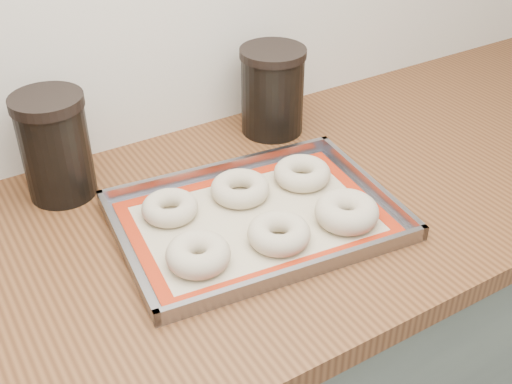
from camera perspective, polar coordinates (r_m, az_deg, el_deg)
countertop at (r=1.05m, az=-10.92°, el=-6.15°), size 3.06×0.68×0.04m
baking_tray at (r=1.08m, az=-0.00°, el=-2.33°), size 0.49×0.38×0.03m
baking_mat at (r=1.08m, az=-0.00°, el=-2.41°), size 0.45×0.34×0.00m
bagel_front_left at (r=0.98m, az=-5.16°, el=-5.54°), size 0.11×0.11×0.04m
bagel_front_mid at (r=1.02m, az=2.05°, el=-3.68°), size 0.12×0.12×0.04m
bagel_front_right at (r=1.07m, az=8.07°, el=-1.75°), size 0.13×0.13×0.04m
bagel_back_left at (r=1.09m, az=-7.66°, el=-1.39°), size 0.13×0.13×0.03m
bagel_back_mid at (r=1.13m, az=-1.42°, el=0.31°), size 0.11×0.11×0.03m
bagel_back_right at (r=1.17m, az=4.12°, el=1.68°), size 0.12×0.12×0.03m
canister_mid at (r=1.16m, az=-17.42°, el=3.91°), size 0.12×0.12×0.19m
canister_right at (r=1.32m, az=1.47°, el=9.00°), size 0.13×0.13×0.18m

